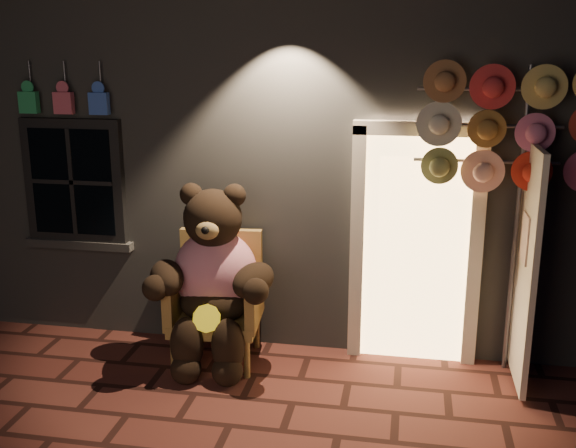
# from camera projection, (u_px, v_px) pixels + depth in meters

# --- Properties ---
(ground) EXTENTS (60.00, 60.00, 0.00)m
(ground) POSITION_uv_depth(u_px,v_px,m) (229.00, 426.00, 5.15)
(ground) COLOR #572821
(ground) RESTS_ON ground
(shop_building) EXTENTS (7.30, 5.95, 3.51)m
(shop_building) POSITION_uv_depth(u_px,v_px,m) (310.00, 133.00, 8.49)
(shop_building) COLOR slate
(shop_building) RESTS_ON ground
(wicker_armchair) EXTENTS (0.86, 0.79, 1.16)m
(wicker_armchair) POSITION_uv_depth(u_px,v_px,m) (218.00, 297.00, 6.16)
(wicker_armchair) COLOR #A27B3E
(wicker_armchair) RESTS_ON ground
(teddy_bear) EXTENTS (1.21, 0.98, 1.67)m
(teddy_bear) POSITION_uv_depth(u_px,v_px,m) (213.00, 279.00, 5.96)
(teddy_bear) COLOR #C4143D
(teddy_bear) RESTS_ON ground
(hat_rack) EXTENTS (1.55, 0.22, 2.69)m
(hat_rack) POSITION_uv_depth(u_px,v_px,m) (515.00, 131.00, 5.44)
(hat_rack) COLOR #59595E
(hat_rack) RESTS_ON ground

